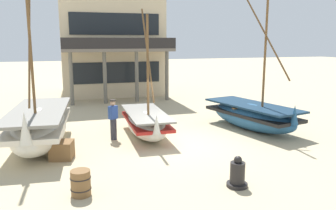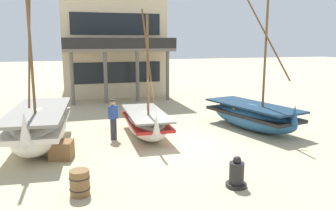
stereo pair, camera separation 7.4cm
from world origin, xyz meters
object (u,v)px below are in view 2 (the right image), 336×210
object	(u,v)px
fishing_boat_far_right	(146,123)
capstan_winch	(236,175)
harbor_building_main	(110,26)
fisherman_by_hull	(113,120)
wooden_barrel	(80,183)
fishing_boat_centre_large	(39,126)
fishing_boat_near_left	(252,115)
cargo_crate	(62,150)

from	to	relation	value
fishing_boat_far_right	capstan_winch	distance (m)	5.96
harbor_building_main	capstan_winch	bearing A→B (deg)	-87.44
fishing_boat_far_right	fisherman_by_hull	world-z (taller)	fishing_boat_far_right
fisherman_by_hull	wooden_barrel	xyz separation A→B (m)	(-1.61, -4.98, -0.48)
fishing_boat_centre_large	harbor_building_main	distance (m)	14.83
wooden_barrel	harbor_building_main	size ratio (longest dim) A/B	0.07
fishing_boat_centre_large	fisherman_by_hull	bearing A→B (deg)	3.82
fishing_boat_near_left	fishing_boat_centre_large	distance (m)	9.25
wooden_barrel	cargo_crate	world-z (taller)	wooden_barrel
fishing_boat_far_right	fisherman_by_hull	size ratio (longest dim) A/B	3.19
wooden_barrel	fishing_boat_near_left	bearing A→B (deg)	30.63
fishing_boat_near_left	harbor_building_main	distance (m)	14.91
fisherman_by_hull	harbor_building_main	bearing A→B (deg)	82.29
wooden_barrel	harbor_building_main	xyz separation A→B (m)	(3.40, 18.19, 4.81)
capstan_winch	harbor_building_main	world-z (taller)	harbor_building_main
fishing_boat_centre_large	wooden_barrel	size ratio (longest dim) A/B	9.81
fishing_boat_near_left	harbor_building_main	size ratio (longest dim) A/B	0.59
fisherman_by_hull	wooden_barrel	size ratio (longest dim) A/B	2.41
fishing_boat_far_right	capstan_winch	xyz separation A→B (m)	(1.21, -5.83, -0.23)
fisherman_by_hull	capstan_winch	bearing A→B (deg)	-65.25
capstan_winch	harbor_building_main	xyz separation A→B (m)	(-0.84, 18.92, 4.81)
fishing_boat_near_left	fisherman_by_hull	distance (m)	6.39
fisherman_by_hull	fishing_boat_far_right	bearing A→B (deg)	4.86
cargo_crate	harbor_building_main	bearing A→B (deg)	75.60
fishing_boat_centre_large	fishing_boat_far_right	world-z (taller)	fishing_boat_centre_large
capstan_winch	harbor_building_main	bearing A→B (deg)	92.56
fishing_boat_far_right	cargo_crate	distance (m)	4.00
fishing_boat_centre_large	fisherman_by_hull	xyz separation A→B (m)	(2.86, 0.19, 0.01)
fishing_boat_centre_large	capstan_winch	distance (m)	7.80
capstan_winch	wooden_barrel	distance (m)	4.30
fishing_boat_far_right	fishing_boat_centre_large	bearing A→B (deg)	-175.84
harbor_building_main	cargo_crate	bearing A→B (deg)	-104.40
wooden_barrel	cargo_crate	xyz separation A→B (m)	(-0.46, 3.16, -0.04)
fishing_boat_near_left	fishing_boat_far_right	bearing A→B (deg)	175.81
capstan_winch	cargo_crate	world-z (taller)	capstan_winch
capstan_winch	cargo_crate	size ratio (longest dim) A/B	1.21
fishing_boat_near_left	cargo_crate	distance (m)	8.61
capstan_winch	cargo_crate	distance (m)	6.10
fishing_boat_near_left	fisherman_by_hull	xyz separation A→B (m)	(-6.39, 0.24, 0.18)
fishing_boat_near_left	harbor_building_main	bearing A→B (deg)	108.87
fisherman_by_hull	capstan_winch	size ratio (longest dim) A/B	1.87
fishing_boat_near_left	capstan_winch	world-z (taller)	fishing_boat_near_left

